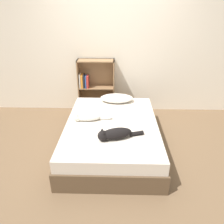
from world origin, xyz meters
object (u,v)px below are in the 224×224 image
at_px(pillow, 117,98).
at_px(cat_light, 87,117).
at_px(cat_dark, 114,134).
at_px(bed, 112,135).
at_px(bookshelf, 95,86).

distance_m(pillow, cat_light, 0.84).
bearing_deg(cat_dark, pillow, -107.44).
xyz_separation_m(bed, cat_dark, (0.05, -0.43, 0.30)).
xyz_separation_m(bed, cat_light, (-0.38, 0.06, 0.28)).
height_order(cat_dark, bookshelf, bookshelf).
bearing_deg(cat_light, pillow, -129.16).
bearing_deg(pillow, bed, -95.00).
distance_m(cat_light, cat_dark, 0.65).
xyz_separation_m(pillow, cat_light, (-0.44, -0.71, -0.01)).
relative_size(pillow, cat_light, 1.01).
relative_size(cat_dark, bookshelf, 0.57).
relative_size(bed, cat_dark, 3.15).
relative_size(pillow, cat_dark, 0.96).
distance_m(cat_dark, bookshelf, 1.77).
distance_m(bed, bookshelf, 1.38).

